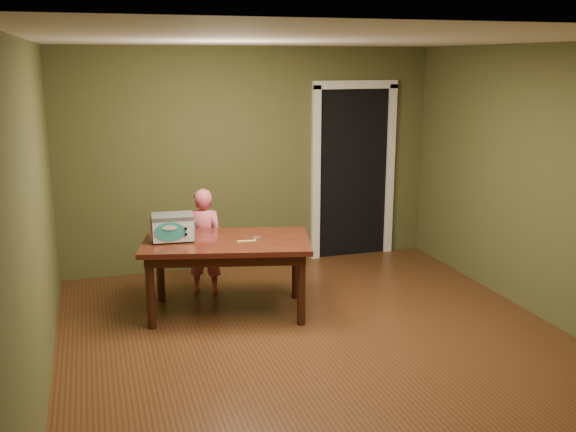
{
  "coord_description": "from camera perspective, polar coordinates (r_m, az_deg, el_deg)",
  "views": [
    {
      "loc": [
        -1.83,
        -4.84,
        2.45
      ],
      "look_at": [
        -0.02,
        1.0,
        0.95
      ],
      "focal_mm": 40.0,
      "sensor_mm": 36.0,
      "label": 1
    }
  ],
  "objects": [
    {
      "name": "room_shell",
      "position": [
        5.23,
        3.43,
        5.58
      ],
      "size": [
        4.52,
        5.02,
        2.61
      ],
      "color": "#474A27",
      "rests_on": "ground"
    },
    {
      "name": "doorway",
      "position": [
        8.36,
        5.01,
        4.12
      ],
      "size": [
        1.1,
        0.66,
        2.25
      ],
      "color": "black",
      "rests_on": "ground"
    },
    {
      "name": "baking_pan",
      "position": [
        6.23,
        -2.76,
        -1.96
      ],
      "size": [
        0.1,
        0.1,
        0.02
      ],
      "color": "silver",
      "rests_on": "dining_table"
    },
    {
      "name": "spatula",
      "position": [
        6.16,
        -3.72,
        -2.23
      ],
      "size": [
        0.18,
        0.04,
        0.01
      ],
      "primitive_type": "cube",
      "rotation": [
        0.0,
        0.0,
        -0.1
      ],
      "color": "#D7D25D",
      "rests_on": "dining_table"
    },
    {
      "name": "child",
      "position": [
        6.85,
        -7.48,
        -2.25
      ],
      "size": [
        0.49,
        0.4,
        1.15
      ],
      "primitive_type": "imported",
      "rotation": [
        0.0,
        0.0,
        2.8
      ],
      "color": "#D45768",
      "rests_on": "floor"
    },
    {
      "name": "floor",
      "position": [
        5.73,
        3.18,
        -11.57
      ],
      "size": [
        5.0,
        5.0,
        0.0
      ],
      "primitive_type": "plane",
      "color": "#523017",
      "rests_on": "ground"
    },
    {
      "name": "dining_table",
      "position": [
        6.27,
        -5.46,
        -2.97
      ],
      "size": [
        1.77,
        1.25,
        0.75
      ],
      "rotation": [
        0.0,
        0.0,
        -0.24
      ],
      "color": "#35140C",
      "rests_on": "floor"
    },
    {
      "name": "toy_oven",
      "position": [
        6.24,
        -10.21,
        -0.92
      ],
      "size": [
        0.44,
        0.32,
        0.26
      ],
      "rotation": [
        0.0,
        0.0,
        -0.08
      ],
      "color": "#4C4F54",
      "rests_on": "dining_table"
    }
  ]
}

